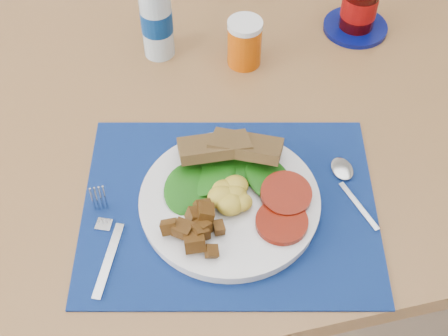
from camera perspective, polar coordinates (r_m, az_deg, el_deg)
name	(u,v)px	position (r m, az deg, el deg)	size (l,w,h in m)	color
table	(321,124)	(1.28, 8.89, 3.97)	(1.40, 0.90, 0.75)	brown
chair_far	(218,11)	(1.78, -0.58, 14.15)	(0.46, 0.45, 1.01)	brown
placemat	(230,206)	(1.03, 0.51, -3.52)	(0.48, 0.38, 0.00)	black
breakfast_plate	(227,201)	(1.00, 0.26, -3.03)	(0.29, 0.29, 0.07)	silver
fork	(106,237)	(1.00, -10.78, -6.24)	(0.06, 0.19, 0.00)	#B2B5BA
spoon	(347,182)	(1.07, 11.22, -1.23)	(0.04, 0.16, 0.00)	#B2B5BA
water_bottle	(156,14)	(1.24, -6.23, 13.78)	(0.06, 0.06, 0.21)	#ADBFCC
juice_glass	(244,44)	(1.24, 1.88, 11.28)	(0.07, 0.07, 0.09)	#BC4905
jam_on_saucer	(359,8)	(1.35, 12.25, 14.11)	(0.13, 0.13, 0.12)	#050C56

